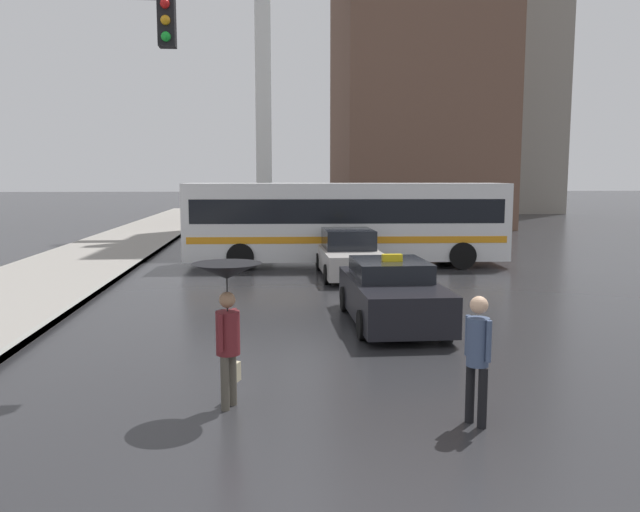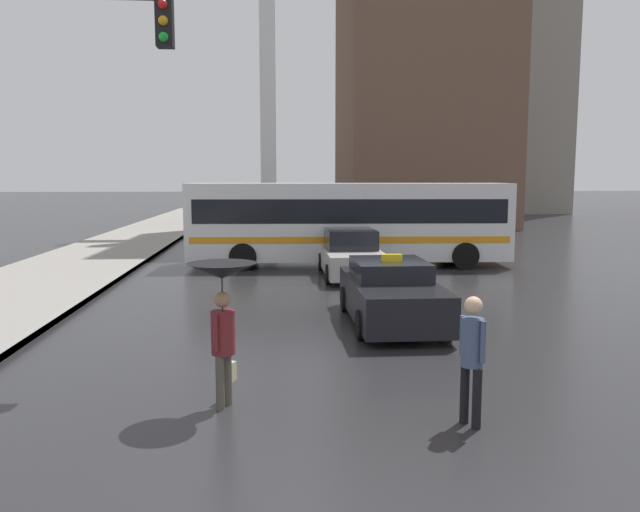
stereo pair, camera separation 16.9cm
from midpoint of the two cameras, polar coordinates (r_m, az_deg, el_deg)
name	(u,v)px [view 2 (the right image)]	position (r m, az deg, el deg)	size (l,w,h in m)	color
taxi	(391,294)	(13.94, 6.85, -3.44)	(1.91, 4.39, 1.55)	black
sedan_red	(351,255)	(20.54, 3.07, 0.08)	(1.91, 4.59, 1.53)	#B7B2AD
city_bus	(348,220)	(23.01, 2.80, 3.32)	(11.72, 3.09, 3.03)	silver
pedestrian_with_umbrella	(222,296)	(8.70, -8.37, -3.64)	(0.96, 0.96, 2.05)	#4C473D
pedestrian_man	(472,351)	(8.35, 14.30, -8.39)	(0.38, 0.42, 1.71)	black
traffic_light	(25,101)	(11.71, -25.00, 12.76)	(4.03, 0.38, 6.48)	black
building_tower_far	(484,49)	(65.52, 14.82, 17.81)	(12.90, 13.20, 31.26)	gray
monument_cross	(267,29)	(37.91, -4.72, 19.99)	(9.05, 0.90, 20.57)	white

